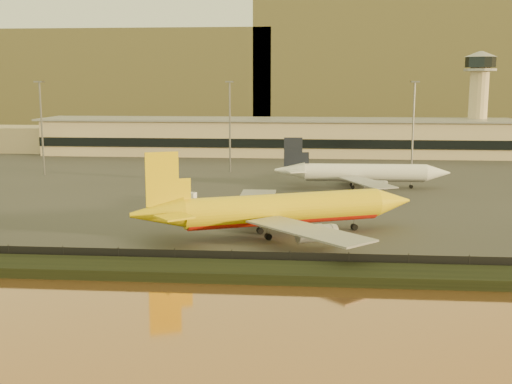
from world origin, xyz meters
TOP-DOWN VIEW (x-y plane):
  - ground at (0.00, 0.00)m, footprint 900.00×900.00m
  - embankment at (0.00, -17.00)m, footprint 320.00×7.00m
  - tarmac at (0.00, 95.00)m, footprint 320.00×220.00m
  - perimeter_fence at (0.00, -13.00)m, footprint 300.00×0.05m
  - terminal_building at (-14.52, 125.55)m, footprint 202.00×25.00m
  - control_tower at (70.00, 131.00)m, footprint 11.20×11.20m
  - apron_light_masts at (15.00, 75.00)m, footprint 152.20×12.20m
  - distant_hills at (-20.74, 340.00)m, footprint 470.00×160.00m
  - dhl_cargo_jet at (7.58, 5.54)m, footprint 46.82×44.30m
  - white_narrowbody_jet at (24.89, 55.78)m, footprint 41.84×40.92m
  - gse_vehicle_yellow at (9.55, 27.95)m, footprint 4.27×2.45m
  - gse_vehicle_white at (-13.82, 35.39)m, footprint 4.41×2.75m

SIDE VIEW (x-z plane):
  - ground at x=0.00m, z-range 0.00..0.00m
  - tarmac at x=0.00m, z-range 0.00..0.20m
  - embankment at x=0.00m, z-range 0.00..1.40m
  - gse_vehicle_yellow at x=9.55m, z-range 0.20..2.01m
  - gse_vehicle_white at x=-13.82m, z-range 0.20..2.04m
  - perimeter_fence at x=0.00m, z-range 0.20..2.40m
  - white_narrowbody_jet at x=24.89m, z-range -2.23..9.82m
  - dhl_cargo_jet at x=7.58m, z-range -2.74..11.85m
  - terminal_building at x=-14.52m, z-range -0.05..12.55m
  - apron_light_masts at x=15.00m, z-range 3.00..28.40m
  - control_tower at x=70.00m, z-range 3.91..39.41m
  - distant_hills at x=-20.74m, z-range -3.61..66.39m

